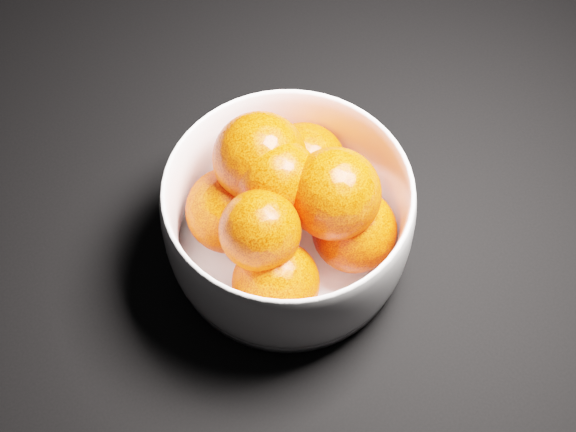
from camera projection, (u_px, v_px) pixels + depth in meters
bowl at (288, 219)px, 0.63m from camera, size 0.20×0.20×0.10m
orange_pile at (288, 203)px, 0.62m from camera, size 0.15×0.15×0.11m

